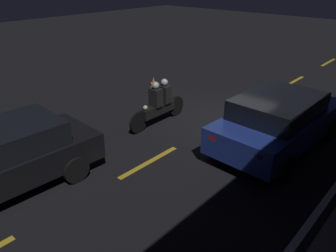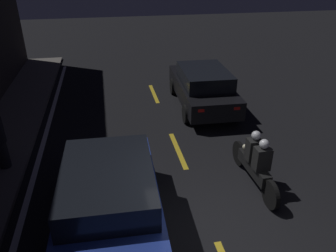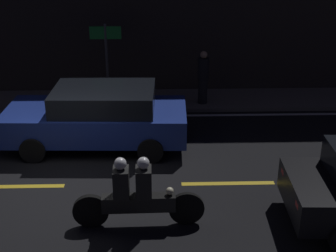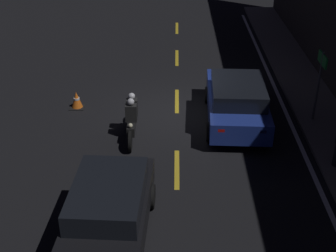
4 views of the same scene
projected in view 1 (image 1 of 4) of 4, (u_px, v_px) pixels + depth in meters
name	position (u px, v px, depth m)	size (l,w,h in m)	color
ground_plane	(225.00, 120.00, 10.68)	(56.00, 56.00, 0.00)	black
lane_dash_a	(328.00, 62.00, 17.39)	(2.00, 0.14, 0.01)	gold
lane_dash_b	(294.00, 81.00, 14.37)	(2.00, 0.14, 0.01)	gold
lane_dash_c	(241.00, 111.00, 11.35)	(2.00, 0.14, 0.01)	gold
lane_dash_d	(149.00, 162.00, 8.32)	(2.00, 0.14, 0.01)	gold
sedan_blue	(279.00, 120.00, 8.76)	(4.46, 2.14, 1.50)	navy
motorcycle	(159.00, 104.00, 10.21)	(2.41, 0.37, 1.40)	black
traffic_cone_near	(154.00, 85.00, 12.99)	(0.52, 0.52, 0.62)	black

